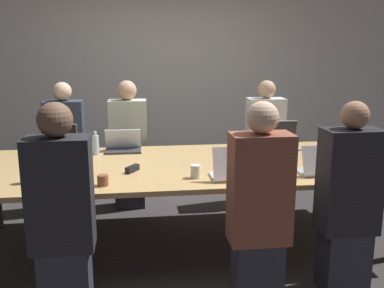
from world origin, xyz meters
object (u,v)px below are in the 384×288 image
(laptop_far_right, at_px, (280,140))
(person_near_left, at_px, (62,215))
(bottle_near_right, at_px, (350,157))
(person_far_left, at_px, (66,149))
(person_near_right, at_px, (348,202))
(laptop_near_midright, at_px, (234,170))
(cup_near_right, at_px, (287,170))
(person_near_midright, at_px, (259,209))
(cup_near_left, at_px, (103,180))
(person_far_midleft, at_px, (129,147))
(laptop_far_midleft, at_px, (123,145))
(cup_near_midright, at_px, (196,171))
(laptop_far_left, at_px, (59,145))
(stapler, at_px, (132,169))
(bottle_near_left, at_px, (31,171))
(bottle_far_midleft, at_px, (95,145))
(laptop_near_left, at_px, (68,180))
(person_far_right, at_px, (265,144))
(laptop_near_right, at_px, (322,166))

(laptop_far_right, bearing_deg, person_near_left, -143.11)
(bottle_near_right, distance_m, person_far_left, 2.85)
(person_near_right, xyz_separation_m, person_far_left, (-2.21, 1.91, 0.00))
(laptop_near_midright, relative_size, cup_near_right, 3.87)
(person_near_midright, height_order, cup_near_left, person_near_midright)
(bottle_near_right, distance_m, person_far_midleft, 2.27)
(cup_near_right, distance_m, laptop_far_midleft, 1.65)
(laptop_far_right, relative_size, cup_near_right, 4.07)
(person_near_midright, xyz_separation_m, cup_near_left, (-1.05, 0.45, 0.10))
(cup_near_midright, xyz_separation_m, person_far_left, (-1.20, 1.43, -0.12))
(laptop_far_left, bearing_deg, laptop_near_midright, -35.17)
(stapler, bearing_deg, person_near_right, 7.69)
(cup_near_right, bearing_deg, person_near_left, -164.18)
(person_near_midright, xyz_separation_m, stapler, (-0.84, 0.80, 0.08))
(bottle_near_left, distance_m, bottle_far_midleft, 0.92)
(laptop_near_midright, bearing_deg, bottle_far_midleft, -39.87)
(laptop_far_left, bearing_deg, bottle_near_right, -19.31)
(laptop_far_midleft, bearing_deg, bottle_far_midleft, -156.62)
(cup_near_left, height_order, stapler, cup_near_left)
(person_near_midright, xyz_separation_m, laptop_near_left, (-1.29, 0.42, 0.12))
(laptop_near_midright, bearing_deg, laptop_far_midleft, -50.32)
(person_far_left, distance_m, bottle_near_left, 1.40)
(person_far_right, height_order, person_far_left, same)
(person_near_left, bearing_deg, laptop_near_left, -88.59)
(laptop_near_right, relative_size, cup_near_right, 3.93)
(cup_near_midright, bearing_deg, bottle_far_midleft, 134.07)
(laptop_far_left, relative_size, laptop_near_left, 1.05)
(bottle_near_left, relative_size, stapler, 1.37)
(laptop_near_right, xyz_separation_m, person_near_right, (0.00, -0.44, -0.14))
(bottle_near_right, distance_m, laptop_far_left, 2.64)
(person_near_midright, relative_size, bottle_near_right, 5.72)
(person_near_midright, distance_m, person_far_midleft, 2.17)
(bottle_near_left, xyz_separation_m, stapler, (0.74, 0.20, -0.06))
(bottle_near_left, bearing_deg, person_far_midleft, 63.43)
(bottle_far_midleft, bearing_deg, cup_near_left, -81.96)
(cup_near_midright, bearing_deg, laptop_near_right, -2.28)
(laptop_far_left, bearing_deg, cup_near_left, -65.38)
(person_near_midright, bearing_deg, bottle_far_midleft, -50.26)
(laptop_near_midright, relative_size, bottle_near_left, 1.69)
(laptop_far_left, bearing_deg, bottle_far_midleft, -16.21)
(person_far_right, bearing_deg, laptop_near_right, -88.59)
(laptop_far_right, xyz_separation_m, stapler, (-1.48, -0.70, -0.05))
(laptop_far_right, height_order, laptop_near_right, laptop_far_right)
(person_near_right, height_order, person_far_left, person_far_left)
(person_near_midright, xyz_separation_m, laptop_far_right, (0.64, 1.49, 0.14))
(laptop_far_left, xyz_separation_m, cup_near_left, (0.49, -1.07, -0.04))
(cup_near_left, distance_m, laptop_far_midleft, 1.09)
(person_near_left, height_order, cup_near_left, person_near_left)
(person_near_right, height_order, bottle_near_right, person_near_right)
(person_far_right, bearing_deg, laptop_far_midleft, -165.23)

